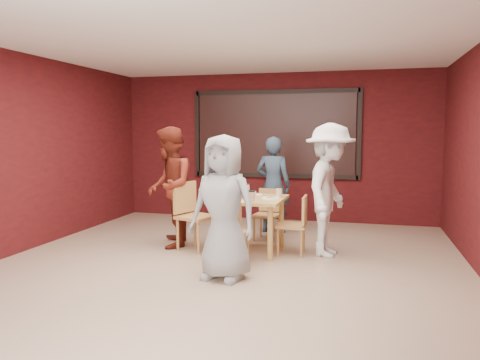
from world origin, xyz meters
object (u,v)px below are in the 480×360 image
(chair_right, at_px, (296,222))
(diner_left, at_px, (170,187))
(chair_front, at_px, (230,229))
(dining_table, at_px, (249,204))
(chair_left, at_px, (192,212))
(chair_back, at_px, (268,211))
(diner_back, at_px, (273,185))
(diner_front, at_px, (224,208))
(diner_right, at_px, (330,190))

(chair_right, relative_size, diner_left, 0.46)
(chair_front, relative_size, chair_right, 1.01)
(dining_table, xyz_separation_m, chair_left, (-0.83, -0.07, -0.13))
(chair_back, bearing_deg, diner_left, -147.50)
(diner_back, bearing_deg, diner_left, 51.78)
(chair_back, bearing_deg, chair_left, -135.62)
(chair_back, relative_size, chair_right, 0.96)
(diner_back, bearing_deg, chair_front, 91.43)
(chair_front, relative_size, chair_back, 1.05)
(diner_back, height_order, diner_left, diner_left)
(diner_left, bearing_deg, chair_back, 103.49)
(chair_front, height_order, diner_front, diner_front)
(chair_front, relative_size, diner_left, 0.47)
(diner_left, bearing_deg, diner_back, 116.67)
(chair_back, distance_m, diner_front, 2.15)
(diner_left, bearing_deg, dining_table, 70.50)
(diner_back, bearing_deg, chair_right, 119.73)
(chair_right, bearing_deg, diner_back, 113.63)
(dining_table, relative_size, diner_front, 0.60)
(chair_front, bearing_deg, chair_back, 83.25)
(diner_back, distance_m, diner_left, 1.86)
(chair_back, bearing_deg, diner_right, -37.15)
(chair_front, height_order, diner_left, diner_left)
(chair_right, height_order, diner_back, diner_back)
(dining_table, distance_m, diner_right, 1.14)
(diner_front, distance_m, diner_back, 2.60)
(dining_table, distance_m, diner_left, 1.22)
(chair_right, xyz_separation_m, diner_back, (-0.58, 1.33, 0.35))
(chair_right, relative_size, diner_right, 0.45)
(diner_front, bearing_deg, chair_right, 74.07)
(chair_right, distance_m, diner_left, 1.93)
(chair_right, distance_m, diner_back, 1.49)
(chair_front, distance_m, diner_back, 2.09)
(diner_front, bearing_deg, diner_back, 99.91)
(chair_back, bearing_deg, diner_front, -92.66)
(chair_left, height_order, diner_right, diner_right)
(chair_back, xyz_separation_m, diner_back, (-0.02, 0.49, 0.36))
(dining_table, distance_m, chair_right, 0.71)
(diner_back, xyz_separation_m, diner_left, (-1.30, -1.33, 0.08))
(diner_front, xyz_separation_m, diner_back, (0.08, 2.60, -0.03))
(chair_back, bearing_deg, diner_back, 92.02)
(chair_left, bearing_deg, chair_back, 44.38)
(chair_left, distance_m, diner_back, 1.70)
(diner_left, bearing_deg, diner_front, 24.69)
(chair_right, bearing_deg, chair_back, 123.91)
(chair_front, height_order, chair_left, chair_left)
(chair_back, xyz_separation_m, diner_front, (-0.10, -2.11, 0.39))
(diner_left, bearing_deg, chair_right, 70.87)
(chair_left, distance_m, chair_right, 1.51)
(chair_front, height_order, chair_right, chair_front)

